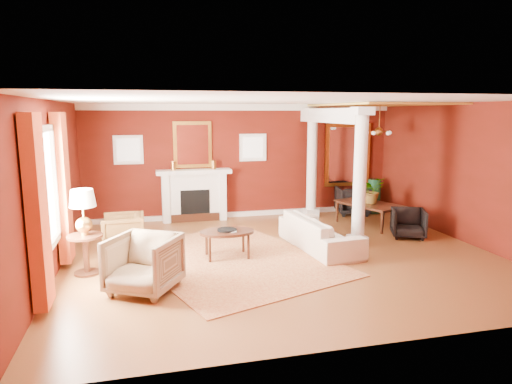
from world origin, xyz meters
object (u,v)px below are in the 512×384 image
object	(u,v)px
armchair_leopard	(123,230)
dining_table	(370,207)
coffee_table	(227,233)
armchair_stripe	(144,261)
sofa	(320,227)
side_table	(84,218)

from	to	relation	value
armchair_leopard	dining_table	world-z (taller)	dining_table
coffee_table	dining_table	distance (m)	4.12
armchair_stripe	dining_table	xyz separation A→B (m)	(5.30, 2.95, -0.04)
sofa	side_table	distance (m)	4.43
sofa	armchair_stripe	bearing A→B (deg)	107.49
armchair_leopard	dining_table	size ratio (longest dim) A/B	0.51
armchair_leopard	side_table	world-z (taller)	side_table
sofa	armchair_stripe	xyz separation A→B (m)	(-3.43, -1.48, 0.05)
armchair_stripe	sofa	bearing A→B (deg)	53.85
armchair_stripe	dining_table	distance (m)	6.07
armchair_leopard	armchair_stripe	bearing A→B (deg)	9.55
side_table	dining_table	bearing A→B (deg)	17.23
armchair_leopard	sofa	bearing A→B (deg)	78.21
sofa	armchair_stripe	size ratio (longest dim) A/B	2.29
armchair_stripe	dining_table	world-z (taller)	armchair_stripe
coffee_table	armchair_stripe	bearing A→B (deg)	-138.99
armchair_stripe	side_table	xyz separation A→B (m)	(-0.94, 1.02, 0.49)
dining_table	armchair_stripe	bearing A→B (deg)	98.02
armchair_stripe	side_table	distance (m)	1.47
armchair_stripe	side_table	size ratio (longest dim) A/B	0.66
sofa	dining_table	bearing A→B (deg)	-57.79
armchair_leopard	side_table	xyz separation A→B (m)	(-0.56, -1.26, 0.57)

